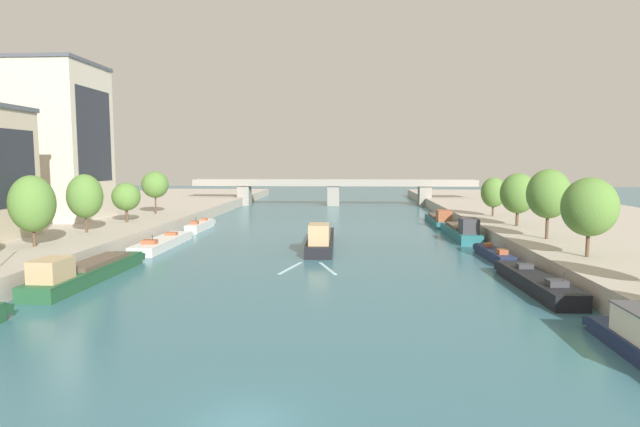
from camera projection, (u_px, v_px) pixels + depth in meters
ground_plane at (245, 424)px, 20.69m from camera, size 400.00×400.00×0.00m
quay_left at (60, 225)px, 77.58m from camera, size 36.00×170.00×1.94m
quay_right at (602, 229)px, 72.86m from camera, size 36.00×170.00×1.94m
barge_midriver at (321, 239)px, 62.86m from camera, size 3.46×18.40×3.52m
wake_behind_barge at (309, 268)px, 50.86m from camera, size 5.60×5.95×0.03m
moored_boat_left_gap_after at (85, 271)px, 45.09m from camera, size 3.34×16.81×2.95m
moored_boat_left_upstream at (163, 242)px, 63.63m from camera, size 3.05×15.10×2.12m
moored_boat_left_lone at (201, 225)px, 79.65m from camera, size 1.93×10.68×2.29m
moored_boat_right_lone at (536, 282)px, 42.26m from camera, size 3.09×13.89×2.34m
moored_boat_right_gap_after at (493, 254)px, 55.49m from camera, size 2.02×10.22×2.17m
moored_boat_right_midway at (461, 231)px, 70.47m from camera, size 3.00×14.99×3.21m
moored_boat_right_upstream at (440, 219)px, 86.54m from camera, size 3.19×15.66×2.76m
tree_left_second at (32, 204)px, 51.53m from camera, size 4.37×4.37×7.15m
tree_left_past_mid at (85, 196)px, 61.93m from camera, size 4.13×4.13×7.00m
tree_left_distant at (126, 197)px, 72.46m from camera, size 3.88×3.88×5.56m
tree_left_nearest at (155, 185)px, 84.21m from camera, size 4.27×4.27×6.92m
tree_right_by_lamp at (590, 207)px, 45.90m from camera, size 4.77×4.77×7.12m
tree_right_third at (548, 194)px, 56.58m from camera, size 4.63×4.63×7.70m
tree_right_distant at (518, 193)px, 68.20m from camera, size 4.60×4.60×7.00m
tree_right_midway at (493, 192)px, 80.36m from camera, size 3.79×3.79×6.06m
building_left_corner at (51, 141)px, 76.15m from camera, size 13.65×12.76×22.86m
bridge_far at (334, 189)px, 122.87m from camera, size 66.91×4.40×6.17m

